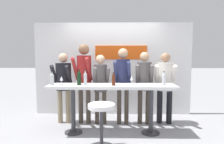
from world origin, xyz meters
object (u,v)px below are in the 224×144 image
(tasting_table, at_px, (112,92))
(bar_stool, at_px, (101,119))
(person_center_right, at_px, (144,79))
(wine_bottle_0, at_px, (79,78))
(wine_bottle_1, at_px, (85,78))
(wine_bottle_2, at_px, (114,79))
(person_left, at_px, (84,74))
(wine_glass_0, at_px, (132,78))
(person_right, at_px, (165,81))
(person_center_left, at_px, (101,81))
(wine_bottle_3, at_px, (164,79))
(person_center, at_px, (123,77))
(person_far_left, at_px, (63,80))
(wine_glass_1, at_px, (61,79))
(wine_bottle_4, at_px, (52,79))

(tasting_table, xyz_separation_m, bar_stool, (-0.16, -0.70, -0.32))
(person_center_right, distance_m, wine_bottle_0, 1.51)
(bar_stool, distance_m, wine_bottle_1, 0.94)
(wine_bottle_2, bearing_deg, wine_bottle_0, 177.08)
(person_center_right, bearing_deg, person_left, -172.87)
(person_left, xyz_separation_m, wine_bottle_1, (0.13, -0.64, -0.03))
(wine_glass_0, bearing_deg, person_right, 34.73)
(wine_bottle_0, height_order, wine_bottle_2, wine_bottle_0)
(person_center_left, xyz_separation_m, wine_glass_0, (0.67, -0.51, 0.12))
(wine_bottle_3, bearing_deg, person_center, 145.69)
(wine_bottle_1, bearing_deg, person_left, 101.13)
(wine_bottle_0, bearing_deg, person_far_left, 127.13)
(bar_stool, distance_m, wine_bottle_2, 0.88)
(wine_glass_0, bearing_deg, person_left, 153.26)
(person_center_left, xyz_separation_m, wine_bottle_0, (-0.38, -0.59, 0.14))
(person_center, height_order, wine_glass_0, person_center)
(wine_glass_1, bearing_deg, wine_bottle_3, 0.52)
(person_center_right, height_order, wine_bottle_1, person_center_right)
(wine_bottle_4, relative_size, wine_glass_0, 1.51)
(person_left, height_order, wine_bottle_4, person_left)
(tasting_table, height_order, wine_bottle_0, wine_bottle_0)
(person_center_left, height_order, wine_glass_0, person_center_left)
(person_center_left, height_order, wine_bottle_0, person_center_left)
(person_center, bearing_deg, person_left, -174.96)
(bar_stool, distance_m, wine_glass_1, 1.23)
(bar_stool, height_order, wine_bottle_2, wine_bottle_2)
(wine_bottle_3, distance_m, wine_glass_1, 2.04)
(tasting_table, height_order, person_right, person_right)
(person_center_right, bearing_deg, wine_bottle_0, -149.18)
(wine_bottle_3, distance_m, wine_glass_0, 0.64)
(bar_stool, xyz_separation_m, wine_glass_1, (-0.84, 0.67, 0.60))
(person_far_left, height_order, wine_bottle_3, person_far_left)
(wine_bottle_0, xyz_separation_m, wine_bottle_4, (-0.53, -0.02, -0.02))
(person_center_left, bearing_deg, bar_stool, -94.85)
(person_far_left, xyz_separation_m, person_center_right, (1.86, -0.02, 0.02))
(person_center, xyz_separation_m, wine_bottle_0, (-0.89, -0.57, 0.04))
(wine_glass_0, bearing_deg, wine_bottle_3, -4.17)
(bar_stool, distance_m, person_center_right, 1.63)
(person_left, xyz_separation_m, wine_glass_1, (-0.36, -0.59, -0.04))
(tasting_table, xyz_separation_m, wine_bottle_2, (0.03, -0.08, 0.28))
(bar_stool, distance_m, wine_bottle_0, 1.03)
(tasting_table, bearing_deg, wine_glass_0, 5.33)
(wine_glass_0, bearing_deg, wine_glass_1, -177.36)
(tasting_table, relative_size, wine_bottle_2, 9.80)
(wine_bottle_4, bearing_deg, person_center, 22.77)
(wine_bottle_0, distance_m, wine_bottle_3, 1.68)
(person_left, distance_m, wine_bottle_4, 0.83)
(wine_bottle_4, bearing_deg, person_right, 15.48)
(wine_bottle_1, distance_m, wine_bottle_4, 0.66)
(wine_bottle_0, xyz_separation_m, wine_bottle_3, (1.68, 0.03, -0.02))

